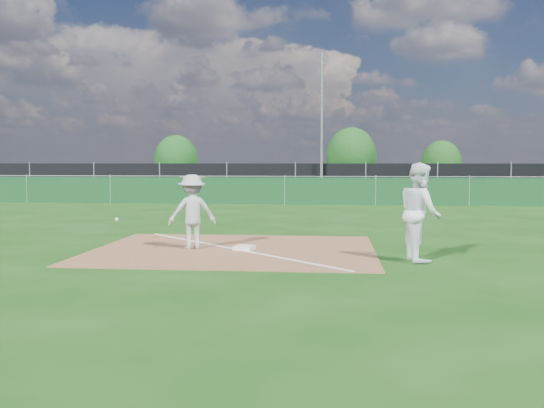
% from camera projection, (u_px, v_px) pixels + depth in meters
% --- Properties ---
extents(ground, '(90.00, 90.00, 0.00)m').
position_uv_depth(ground, '(274.00, 214.00, 21.97)').
color(ground, '#13400D').
rests_on(ground, ground).
extents(infield_dirt, '(6.00, 5.00, 0.02)m').
position_uv_depth(infield_dirt, '(234.00, 250.00, 13.03)').
color(infield_dirt, brown).
rests_on(infield_dirt, ground).
extents(foul_line, '(5.01, 5.01, 0.01)m').
position_uv_depth(foul_line, '(234.00, 249.00, 13.03)').
color(foul_line, white).
rests_on(foul_line, infield_dirt).
extents(green_fence, '(44.00, 0.05, 1.20)m').
position_uv_depth(green_fence, '(285.00, 191.00, 26.89)').
color(green_fence, '#0F3A1B').
rests_on(green_fence, ground).
extents(dirt_mound, '(3.38, 2.60, 1.17)m').
position_uv_depth(dirt_mound, '(192.00, 188.00, 30.86)').
color(dirt_mound, '#A1824E').
rests_on(dirt_mound, ground).
extents(black_fence, '(46.00, 0.04, 1.80)m').
position_uv_depth(black_fence, '(295.00, 179.00, 34.81)').
color(black_fence, black).
rests_on(black_fence, ground).
extents(parking_lot, '(46.00, 9.00, 0.01)m').
position_uv_depth(parking_lot, '(300.00, 191.00, 39.84)').
color(parking_lot, black).
rests_on(parking_lot, ground).
extents(light_pole, '(0.16, 0.16, 8.00)m').
position_uv_depth(light_pole, '(322.00, 124.00, 34.15)').
color(light_pole, slate).
rests_on(light_pole, ground).
extents(first_base, '(0.47, 0.47, 0.08)m').
position_uv_depth(first_base, '(244.00, 248.00, 12.96)').
color(first_base, white).
rests_on(first_base, infield_dirt).
extents(play_at_first, '(2.21, 0.94, 1.60)m').
position_uv_depth(play_at_first, '(192.00, 212.00, 13.08)').
color(play_at_first, '#B9B9BB').
rests_on(play_at_first, infield_dirt).
extents(runner, '(0.86, 1.03, 1.89)m').
position_uv_depth(runner, '(420.00, 212.00, 11.53)').
color(runner, white).
rests_on(runner, ground).
extents(car_left, '(5.00, 3.47, 1.58)m').
position_uv_depth(car_left, '(190.00, 178.00, 39.81)').
color(car_left, '#B5B8BD').
rests_on(car_left, parking_lot).
extents(car_mid, '(4.75, 3.11, 1.48)m').
position_uv_depth(car_mid, '(264.00, 180.00, 38.64)').
color(car_mid, black).
rests_on(car_mid, parking_lot).
extents(car_right, '(4.88, 2.81, 1.33)m').
position_uv_depth(car_right, '(375.00, 181.00, 39.50)').
color(car_right, black).
rests_on(car_right, parking_lot).
extents(tree_left, '(3.30, 3.30, 3.91)m').
position_uv_depth(tree_left, '(176.00, 160.00, 45.73)').
color(tree_left, '#382316').
rests_on(tree_left, ground).
extents(tree_mid, '(3.81, 3.81, 4.51)m').
position_uv_depth(tree_mid, '(351.00, 156.00, 46.08)').
color(tree_mid, '#382316').
rests_on(tree_mid, ground).
extents(tree_right, '(2.89, 2.89, 3.43)m').
position_uv_depth(tree_right, '(441.00, 164.00, 43.45)').
color(tree_right, '#382316').
rests_on(tree_right, ground).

